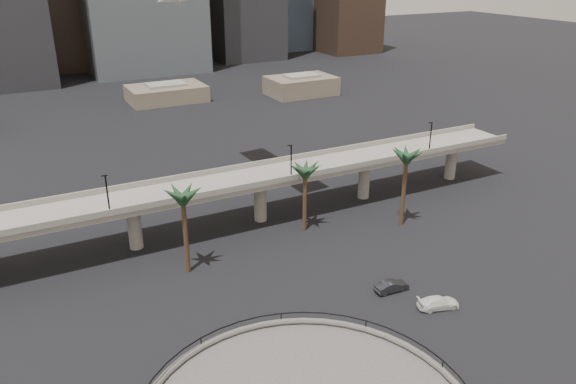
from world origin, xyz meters
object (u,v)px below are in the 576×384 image
car_b (392,286)px  car_c (438,303)px  overpass (199,193)px  car_a (365,348)px

car_b → car_c: bearing=-150.3°
car_c → car_b: bearing=42.0°
overpass → car_c: bearing=-60.1°
car_b → car_a: bearing=134.0°
overpass → car_a: bearing=-80.3°
overpass → car_a: 39.71m
car_c → overpass: bearing=45.9°
overpass → car_b: size_ratio=26.67×
overpass → car_c: 41.48m
car_a → car_c: (13.86, 3.09, 0.09)m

